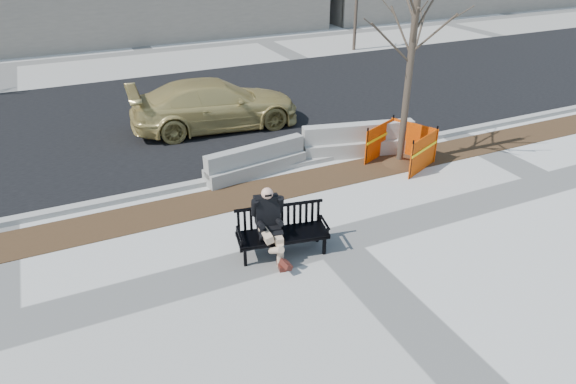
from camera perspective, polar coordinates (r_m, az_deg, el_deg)
name	(u,v)px	position (r m, az deg, el deg)	size (l,w,h in m)	color
ground	(332,242)	(10.49, 4.94, -5.48)	(120.00, 120.00, 0.00)	beige
mulch_strip	(280,188)	(12.48, -0.94, 0.49)	(40.00, 1.20, 0.02)	#47301C
asphalt_street	(204,111)	(17.88, -9.26, 8.82)	(60.00, 10.40, 0.01)	black
curb	(264,170)	(13.24, -2.64, 2.42)	(60.00, 0.25, 0.12)	#9E9B93
bench	(283,253)	(10.12, -0.61, -6.75)	(1.78, 0.64, 0.95)	black
seated_man	(269,253)	(10.11, -2.07, -6.80)	(0.60, 1.00, 1.41)	black
tree_fence	(399,164)	(14.06, 12.20, 3.10)	(2.08, 2.08, 5.19)	#FF5102
sedan	(217,127)	(16.40, -7.88, 7.13)	(2.08, 5.13, 1.49)	tan
jersey_barrier_left	(256,174)	(13.21, -3.54, 2.05)	(2.74, 0.55, 0.79)	gray
jersey_barrier_right	(357,154)	(14.46, 7.67, 4.23)	(3.10, 0.62, 0.89)	#A6A39B
far_tree_right	(354,50)	(26.81, 7.29, 15.36)	(1.72, 1.72, 4.63)	#4F3F32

